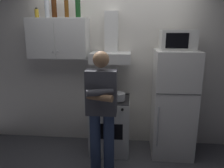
# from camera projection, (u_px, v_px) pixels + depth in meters

# --- Properties ---
(ground_plane) EXTENTS (7.00, 7.00, 0.00)m
(ground_plane) POSITION_uv_depth(u_px,v_px,m) (112.00, 157.00, 3.30)
(ground_plane) COLOR #4C4C51
(back_wall_tiled) EXTENTS (4.80, 0.10, 2.70)m
(back_wall_tiled) POSITION_uv_depth(u_px,v_px,m) (115.00, 63.00, 3.54)
(back_wall_tiled) COLOR silver
(back_wall_tiled) RESTS_ON ground_plane
(upper_cabinet) EXTENTS (0.90, 0.37, 0.60)m
(upper_cabinet) POSITION_uv_depth(u_px,v_px,m) (59.00, 38.00, 3.30)
(upper_cabinet) COLOR silver
(stove_oven) EXTENTS (0.60, 0.62, 0.87)m
(stove_oven) POSITION_uv_depth(u_px,v_px,m) (110.00, 124.00, 3.44)
(stove_oven) COLOR white
(stove_oven) RESTS_ON ground_plane
(range_hood) EXTENTS (0.60, 0.44, 0.75)m
(range_hood) POSITION_uv_depth(u_px,v_px,m) (111.00, 49.00, 3.27)
(range_hood) COLOR white
(refrigerator) EXTENTS (0.60, 0.62, 1.60)m
(refrigerator) POSITION_uv_depth(u_px,v_px,m) (173.00, 104.00, 3.26)
(refrigerator) COLOR white
(refrigerator) RESTS_ON ground_plane
(microwave) EXTENTS (0.48, 0.37, 0.28)m
(microwave) POSITION_uv_depth(u_px,v_px,m) (177.00, 40.00, 3.05)
(microwave) COLOR silver
(microwave) RESTS_ON refrigerator
(person_standing) EXTENTS (0.38, 0.33, 1.64)m
(person_standing) POSITION_uv_depth(u_px,v_px,m) (102.00, 110.00, 2.74)
(person_standing) COLOR navy
(person_standing) RESTS_ON ground_plane
(cooking_pot) EXTENTS (0.31, 0.21, 0.11)m
(cooking_pot) POSITION_uv_depth(u_px,v_px,m) (118.00, 97.00, 3.19)
(cooking_pot) COLOR #B7BABF
(cooking_pot) RESTS_ON stove_oven
(bottle_spice_jar) EXTENTS (0.06, 0.06, 0.15)m
(bottle_spice_jar) POSITION_uv_depth(u_px,v_px,m) (37.00, 13.00, 3.22)
(bottle_spice_jar) COLOR gold
(bottle_spice_jar) RESTS_ON upper_cabinet
(bottle_vodka_clear) EXTENTS (0.07, 0.07, 0.30)m
(bottle_vodka_clear) POSITION_uv_depth(u_px,v_px,m) (47.00, 8.00, 3.18)
(bottle_vodka_clear) COLOR silver
(bottle_vodka_clear) RESTS_ON upper_cabinet
(bottle_beer_brown) EXTENTS (0.06, 0.06, 0.27)m
(bottle_beer_brown) POSITION_uv_depth(u_px,v_px,m) (67.00, 9.00, 3.21)
(bottle_beer_brown) COLOR brown
(bottle_beer_brown) RESTS_ON upper_cabinet
(bottle_wine_green) EXTENTS (0.07, 0.07, 0.31)m
(bottle_wine_green) POSITION_uv_depth(u_px,v_px,m) (78.00, 7.00, 3.13)
(bottle_wine_green) COLOR #19471E
(bottle_wine_green) RESTS_ON upper_cabinet
(bottle_rum_dark) EXTENTS (0.08, 0.08, 0.29)m
(bottle_rum_dark) POSITION_uv_depth(u_px,v_px,m) (54.00, 8.00, 3.23)
(bottle_rum_dark) COLOR #47230F
(bottle_rum_dark) RESTS_ON upper_cabinet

